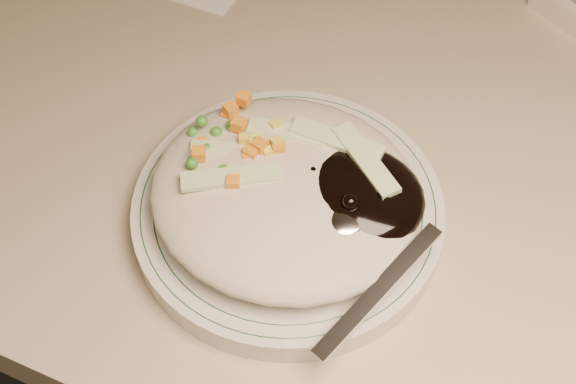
% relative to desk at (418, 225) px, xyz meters
% --- Properties ---
extents(desk, '(1.40, 0.70, 0.74)m').
position_rel_desk_xyz_m(desk, '(0.00, 0.00, 0.00)').
color(desk, tan).
rests_on(desk, ground).
extents(plate, '(0.23, 0.23, 0.02)m').
position_rel_desk_xyz_m(plate, '(-0.07, -0.18, 0.21)').
color(plate, silver).
rests_on(plate, desk).
extents(plate_rim, '(0.21, 0.21, 0.00)m').
position_rel_desk_xyz_m(plate_rim, '(-0.07, -0.18, 0.22)').
color(plate_rim, '#144723').
rests_on(plate_rim, plate).
extents(meal, '(0.21, 0.19, 0.05)m').
position_rel_desk_xyz_m(meal, '(-0.07, -0.18, 0.24)').
color(meal, '#BAB197').
rests_on(meal, plate).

